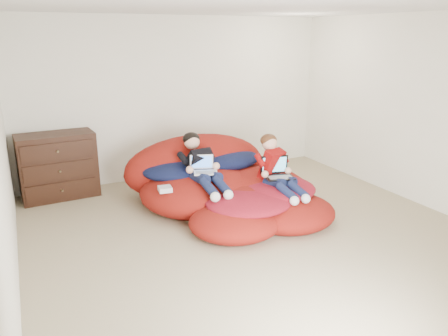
# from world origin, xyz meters

# --- Properties ---
(room_shell) EXTENTS (5.10, 5.10, 2.77)m
(room_shell) POSITION_xyz_m (0.00, 0.00, 0.22)
(room_shell) COLOR tan
(room_shell) RESTS_ON ground
(dresser) EXTENTS (1.05, 0.60, 0.92)m
(dresser) POSITION_xyz_m (-1.90, 2.23, 0.46)
(dresser) COLOR black
(dresser) RESTS_ON ground
(beanbag_pile) EXTENTS (2.37, 2.45, 0.94)m
(beanbag_pile) POSITION_xyz_m (0.06, 0.93, 0.28)
(beanbag_pile) COLOR maroon
(beanbag_pile) RESTS_ON ground
(cream_pillow) EXTENTS (0.41, 0.26, 0.26)m
(cream_pillow) POSITION_xyz_m (-0.41, 1.66, 0.62)
(cream_pillow) COLOR beige
(cream_pillow) RESTS_ON beanbag_pile
(older_boy) EXTENTS (0.35, 1.12, 0.63)m
(older_boy) POSITION_xyz_m (-0.29, 0.89, 0.65)
(older_boy) COLOR black
(older_boy) RESTS_ON beanbag_pile
(younger_boy) EXTENTS (0.37, 0.90, 0.70)m
(younger_boy) POSITION_xyz_m (0.55, 0.41, 0.63)
(younger_boy) COLOR #9A0E0D
(younger_boy) RESTS_ON beanbag_pile
(laptop_white) EXTENTS (0.34, 0.35, 0.21)m
(laptop_white) POSITION_xyz_m (-0.29, 0.78, 0.62)
(laptop_white) COLOR white
(laptop_white) RESTS_ON older_boy
(laptop_black) EXTENTS (0.40, 0.36, 0.26)m
(laptop_black) POSITION_xyz_m (0.55, 0.39, 0.56)
(laptop_black) COLOR black
(laptop_black) RESTS_ON younger_boy
(power_adapter) EXTENTS (0.17, 0.17, 0.06)m
(power_adapter) POSITION_xyz_m (-0.81, 0.77, 0.42)
(power_adapter) COLOR white
(power_adapter) RESTS_ON beanbag_pile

